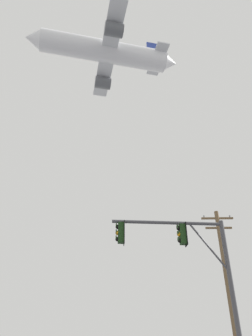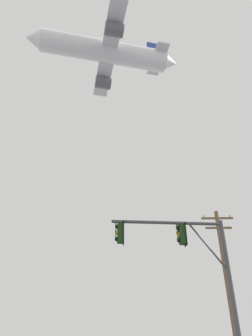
# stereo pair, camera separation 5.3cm
# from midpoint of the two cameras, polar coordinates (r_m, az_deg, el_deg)

# --- Properties ---
(signal_pole_near) EXTENTS (5.10, 0.75, 6.40)m
(signal_pole_near) POSITION_cam_midpoint_polar(r_m,az_deg,el_deg) (14.13, 11.24, -15.62)
(signal_pole_near) COLOR #4C4C51
(signal_pole_near) RESTS_ON ground
(utility_pole) EXTENTS (2.20, 0.28, 9.70)m
(utility_pole) POSITION_cam_midpoint_polar(r_m,az_deg,el_deg) (21.81, 17.95, -18.78)
(utility_pole) COLOR brown
(utility_pole) RESTS_ON ground
(airplane) EXTENTS (30.70, 23.72, 8.40)m
(airplane) POSITION_cam_midpoint_polar(r_m,az_deg,el_deg) (66.46, -4.00, 20.57)
(airplane) COLOR white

